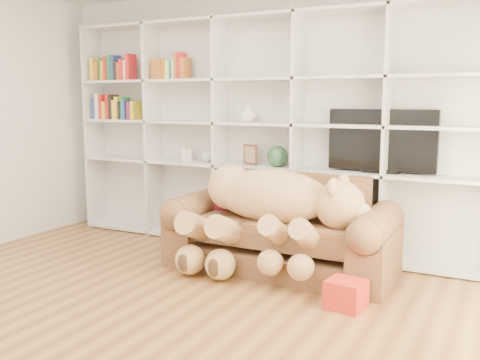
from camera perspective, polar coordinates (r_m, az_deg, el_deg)
The scene contains 14 objects.
floor at distance 3.90m, azimuth -13.49°, elevation -14.99°, with size 5.00×5.00×0.00m, color brown.
wall_back at distance 5.70m, azimuth 2.73°, elevation 6.61°, with size 5.00×0.02×2.70m, color white.
bookshelf at distance 5.69m, azimuth -0.06°, elevation 6.17°, with size 4.43×0.35×2.40m.
sofa at distance 4.92m, azimuth 4.43°, elevation -5.84°, with size 2.04×0.88×0.86m.
teddy_bear at distance 4.72m, azimuth 3.07°, elevation -2.92°, with size 1.61×0.86×0.93m.
throw_pillow at distance 5.21m, azimuth -0.69°, elevation -1.41°, with size 0.41×0.13×0.41m, color #54100E.
gift_box at distance 4.15m, azimuth 11.24°, elevation -11.84°, with size 0.27×0.25×0.21m, color red.
tv at distance 5.17m, azimuth 14.92°, elevation 3.98°, with size 1.00×0.18×0.59m.
picture_frame at distance 5.59m, azimuth 1.10°, elevation 2.76°, with size 0.16×0.03×0.21m, color #55321D.
green_vase at distance 5.46m, azimuth 3.99°, elevation 2.54°, with size 0.21×0.21×0.21m, color #2A5231.
figurine_tall at distance 6.00m, azimuth -5.98°, elevation 2.80°, with size 0.08×0.08×0.16m, color beige.
figurine_short at distance 5.96m, azimuth -5.43°, elevation 2.65°, with size 0.08×0.08×0.14m, color beige.
snow_globe at distance 5.84m, azimuth -3.51°, elevation 2.54°, with size 0.12×0.12×0.12m, color silver.
shelf_vase at distance 5.57m, azimuth 0.88°, elevation 7.13°, with size 0.17×0.17×0.18m, color white.
Camera 1 is at (2.38, -2.68, 1.55)m, focal length 40.00 mm.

